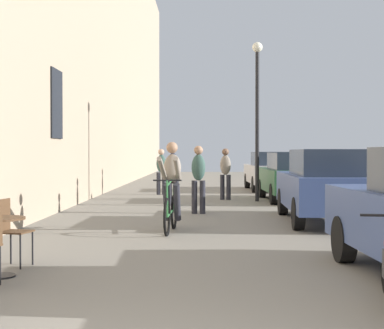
# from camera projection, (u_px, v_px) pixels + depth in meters

# --- Properties ---
(cafe_chair_mid_toward_street) EXTENTS (0.45, 0.45, 0.89)m
(cafe_chair_mid_toward_street) POSITION_uv_depth(u_px,v_px,m) (10.00, 227.00, 8.09)
(cafe_chair_mid_toward_street) COLOR black
(cafe_chair_mid_toward_street) RESTS_ON ground_plane
(cyclist_on_bicycle) EXTENTS (0.52, 1.76, 1.74)m
(cyclist_on_bicycle) POSITION_uv_depth(u_px,v_px,m) (171.00, 189.00, 11.72)
(cyclist_on_bicycle) COLOR black
(cyclist_on_bicycle) RESTS_ON ground_plane
(pedestrian_near) EXTENTS (0.35, 0.26, 1.67)m
(pedestrian_near) POSITION_uv_depth(u_px,v_px,m) (198.00, 175.00, 15.03)
(pedestrian_near) COLOR #26262D
(pedestrian_near) RESTS_ON ground_plane
(pedestrian_mid) EXTENTS (0.35, 0.26, 1.70)m
(pedestrian_mid) POSITION_uv_depth(u_px,v_px,m) (173.00, 172.00, 17.36)
(pedestrian_mid) COLOR #26262D
(pedestrian_mid) RESTS_ON ground_plane
(pedestrian_far) EXTENTS (0.38, 0.30, 1.63)m
(pedestrian_far) POSITION_uv_depth(u_px,v_px,m) (225.00, 171.00, 19.44)
(pedestrian_far) COLOR #26262D
(pedestrian_far) RESTS_ON ground_plane
(pedestrian_furthest) EXTENTS (0.34, 0.24, 1.63)m
(pedestrian_furthest) POSITION_uv_depth(u_px,v_px,m) (161.00, 169.00, 21.84)
(pedestrian_furthest) COLOR #26262D
(pedestrian_furthest) RESTS_ON ground_plane
(street_lamp) EXTENTS (0.32, 0.32, 4.90)m
(street_lamp) POSITION_uv_depth(u_px,v_px,m) (257.00, 100.00, 18.84)
(street_lamp) COLOR black
(street_lamp) RESTS_ON ground_plane
(parked_car_second) EXTENTS (1.97, 4.46, 1.57)m
(parked_car_second) POSITION_uv_depth(u_px,v_px,m) (329.00, 185.00, 13.16)
(parked_car_second) COLOR #384C84
(parked_car_second) RESTS_ON ground_plane
(parked_car_third) EXTENTS (1.86, 4.26, 1.50)m
(parked_car_third) POSITION_uv_depth(u_px,v_px,m) (294.00, 176.00, 18.92)
(parked_car_third) COLOR #23512D
(parked_car_third) RESTS_ON ground_plane
(parked_car_fourth) EXTENTS (1.90, 4.34, 1.53)m
(parked_car_fourth) POSITION_uv_depth(u_px,v_px,m) (272.00, 170.00, 24.23)
(parked_car_fourth) COLOR #B7B7BC
(parked_car_fourth) RESTS_ON ground_plane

